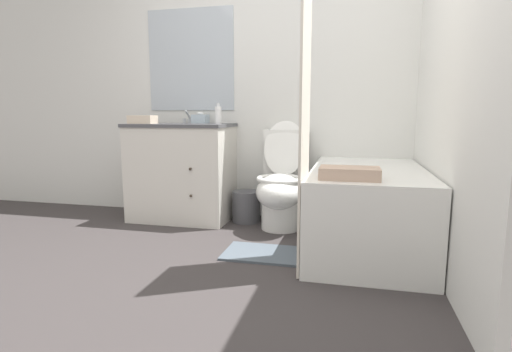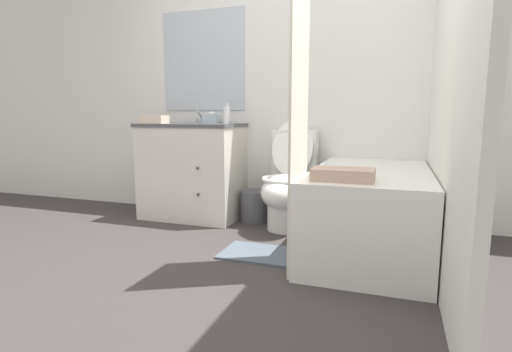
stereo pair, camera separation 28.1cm
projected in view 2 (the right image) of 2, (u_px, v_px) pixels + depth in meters
name	position (u px, v px, depth m)	size (l,w,h in m)	color
ground_plane	(201.00, 287.00, 2.23)	(14.00, 14.00, 0.00)	#383333
wall_back	(283.00, 81.00, 3.60)	(8.00, 0.06, 2.50)	silver
wall_right	(448.00, 65.00, 2.39)	(0.05, 2.65, 2.50)	silver
vanity_cabinet	(193.00, 170.00, 3.70)	(0.91, 0.58, 0.88)	silver
sink_faucet	(201.00, 119.00, 3.82)	(0.14, 0.12, 0.12)	silver
toilet	(288.00, 185.00, 3.33)	(0.38, 0.69, 0.90)	white
bathtub	(369.00, 211.00, 2.78)	(0.78, 1.43, 0.58)	white
shower_curtain	(299.00, 106.00, 2.36)	(0.02, 0.43, 2.00)	silver
wastebasket	(254.00, 206.00, 3.59)	(0.25, 0.25, 0.28)	#4C4C51
tissue_box	(211.00, 119.00, 3.73)	(0.14, 0.12, 0.11)	silver
soap_dispenser	(227.00, 115.00, 3.48)	(0.06, 0.06, 0.18)	white
hand_towel_folded	(155.00, 119.00, 3.60)	(0.23, 0.14, 0.07)	beige
bath_towel_folded	(343.00, 174.00, 2.30)	(0.35, 0.21, 0.07)	tan
bath_mat	(263.00, 254.00, 2.74)	(0.56, 0.37, 0.02)	#4C5660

